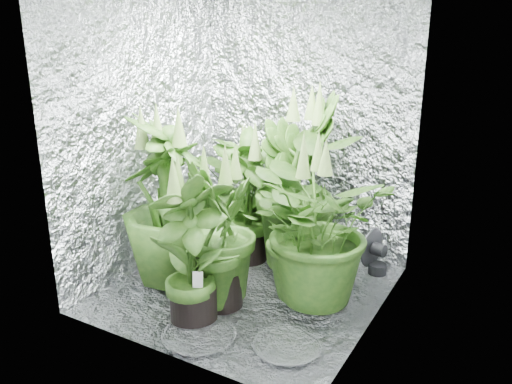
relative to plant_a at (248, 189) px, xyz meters
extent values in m
plane|color=silver|center=(0.38, -0.64, -0.44)|extent=(1.60, 1.60, 0.00)
cube|color=silver|center=(0.38, 0.16, 0.56)|extent=(1.60, 0.02, 2.00)
cube|color=silver|center=(0.38, -1.44, 0.56)|extent=(1.60, 0.02, 2.00)
cube|color=silver|center=(-0.42, -0.64, 0.56)|extent=(0.02, 1.60, 2.00)
cube|color=silver|center=(1.18, -0.64, 0.56)|extent=(0.02, 1.60, 2.00)
cylinder|color=black|center=(0.00, 0.00, -0.33)|extent=(0.25, 0.25, 0.23)
cylinder|color=#432D18|center=(0.00, 0.00, -0.23)|extent=(0.23, 0.23, 0.03)
imported|color=#1B4112|center=(0.00, 0.00, 0.01)|extent=(0.88, 0.88, 0.84)
cone|color=olive|center=(0.00, 0.00, 0.38)|extent=(0.08, 0.08, 0.23)
cylinder|color=black|center=(0.15, -0.25, -0.32)|extent=(0.28, 0.28, 0.25)
cylinder|color=#432D18|center=(0.15, -0.25, -0.21)|extent=(0.25, 0.25, 0.03)
imported|color=#1B4112|center=(0.15, -0.25, 0.05)|extent=(0.66, 0.66, 0.92)
cone|color=olive|center=(0.15, -0.25, 0.45)|extent=(0.09, 0.09, 0.25)
cylinder|color=black|center=(0.50, -0.18, -0.31)|extent=(0.30, 0.30, 0.27)
cylinder|color=#432D18|center=(0.50, -0.18, -0.19)|extent=(0.27, 0.27, 0.03)
imported|color=#1B4112|center=(0.50, -0.18, 0.18)|extent=(0.65, 0.65, 1.17)
cone|color=olive|center=(0.50, -0.18, 0.70)|extent=(0.10, 0.10, 0.27)
cylinder|color=black|center=(-0.11, -0.79, -0.31)|extent=(0.30, 0.30, 0.27)
cylinder|color=#432D18|center=(-0.11, -0.79, -0.19)|extent=(0.27, 0.27, 0.03)
imported|color=#1B4112|center=(-0.11, -0.79, 0.12)|extent=(0.83, 0.83, 1.06)
cone|color=olive|center=(-0.11, -0.79, 0.59)|extent=(0.10, 0.10, 0.27)
cylinder|color=black|center=(0.78, -0.61, -0.32)|extent=(0.26, 0.26, 0.23)
cylinder|color=#432D18|center=(0.78, -0.61, -0.22)|extent=(0.24, 0.24, 0.03)
imported|color=#1B4112|center=(0.78, -0.61, 0.07)|extent=(1.06, 1.06, 0.95)
cone|color=olive|center=(0.78, -0.61, 0.48)|extent=(0.08, 0.08, 0.23)
cylinder|color=black|center=(0.33, -1.14, -0.32)|extent=(0.26, 0.26, 0.23)
cylinder|color=#432D18|center=(0.33, -1.14, -0.22)|extent=(0.24, 0.24, 0.03)
imported|color=#1B4112|center=(0.33, -1.14, 0.03)|extent=(0.64, 0.64, 0.88)
cone|color=olive|center=(0.33, -1.14, 0.41)|extent=(0.08, 0.08, 0.23)
cylinder|color=black|center=(0.34, -0.89, -0.33)|extent=(0.25, 0.25, 0.23)
cylinder|color=#432D18|center=(0.34, -0.89, -0.23)|extent=(0.23, 0.23, 0.03)
imported|color=#1B4112|center=(0.34, -0.89, 0.04)|extent=(0.64, 0.64, 0.90)
cone|color=olive|center=(0.34, -0.89, 0.43)|extent=(0.08, 0.08, 0.23)
cylinder|color=black|center=(1.03, -0.02, -0.40)|extent=(0.12, 0.12, 0.07)
cylinder|color=black|center=(1.03, -0.02, -0.26)|extent=(0.11, 0.11, 0.09)
cylinder|color=#4C4C51|center=(0.98, -0.01, -0.26)|extent=(0.08, 0.26, 0.26)
torus|color=#4C4C51|center=(0.98, -0.01, -0.26)|extent=(0.08, 0.27, 0.27)
cube|color=white|center=(0.39, -1.17, -0.14)|extent=(0.06, 0.05, 0.09)
camera|label=1|loc=(1.85, -3.10, 1.09)|focal=35.00mm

